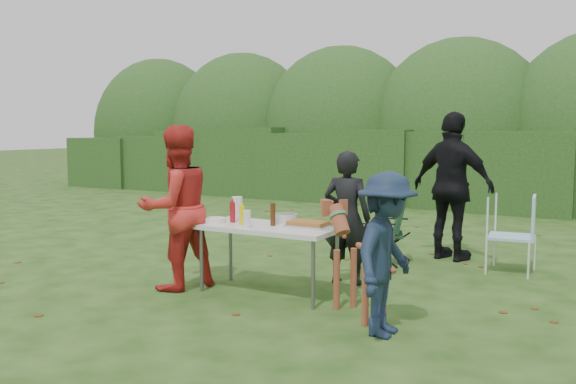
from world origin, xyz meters
The scene contains 20 objects.
ground centered at (0.00, 0.00, 0.00)m, with size 80.00×80.00×0.00m, color #1E4211.
hedge_row centered at (0.00, 8.00, 0.85)m, with size 22.00×1.40×1.70m, color #23471C.
shrub_backdrop centered at (0.00, 9.60, 1.60)m, with size 20.00×2.60×3.20m, color #3D6628.
folding_table centered at (0.36, -0.15, 0.69)m, with size 1.50×0.70×0.74m.
person_cook centered at (0.92, 0.66, 0.76)m, with size 0.56×0.36×1.52m, color black.
person_red_jacket centered at (-0.64, -0.45, 0.90)m, with size 0.88×0.68×1.80m, color red.
person_black_puffy centered at (1.65, 2.50, 1.00)m, with size 1.17×0.49×1.99m, color black.
child centered at (1.92, -0.79, 0.70)m, with size 0.91×0.52×1.41m, color #17263E.
dog centered at (1.52, -0.42, 0.51)m, with size 1.08×0.43×1.03m, color brown, non-canonical shape.
camping_chair centered at (0.94, 1.80, 0.45)m, with size 0.57×0.57×0.91m, color #183722, non-canonical shape.
lawn_chair centered at (2.47, 2.14, 0.48)m, with size 0.57×0.57×0.97m, color #57A4DF, non-canonical shape.
food_tray centered at (0.76, 0.00, 0.75)m, with size 0.45×0.30×0.02m, color #B7B7BA.
focaccia_bread centered at (0.76, 0.00, 0.78)m, with size 0.40×0.26×0.04m, color #A26429.
mustard_bottle centered at (0.10, -0.26, 0.84)m, with size 0.06×0.06×0.20m, color #F6DC01.
ketchup_bottle centered at (-0.09, -0.16, 0.85)m, with size 0.06×0.06×0.22m, color #A5121D.
beer_bottle centered at (0.41, -0.14, 0.86)m, with size 0.06×0.06×0.24m, color #47230F.
paper_towel_roll centered at (-0.16, 0.04, 0.87)m, with size 0.12×0.12×0.26m, color white.
cup_stack centered at (0.24, -0.37, 0.83)m, with size 0.08×0.08×0.18m, color white.
pasta_bowl centered at (0.43, 0.10, 0.79)m, with size 0.26×0.26×0.10m, color silver.
plate_stack centered at (-0.26, -0.26, 0.77)m, with size 0.24×0.24×0.05m, color white.
Camera 1 is at (3.66, -5.65, 1.77)m, focal length 38.00 mm.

